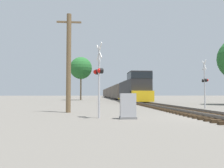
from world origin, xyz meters
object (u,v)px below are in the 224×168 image
at_px(tree_mid_background, 81,68).
at_px(crossing_signal_far, 205,82).
at_px(utility_pole, 69,62).
at_px(freight_train, 114,92).
at_px(relay_cabinet, 128,106).
at_px(crossing_signal_near, 99,75).

bearing_deg(tree_mid_background, crossing_signal_far, -66.71).
bearing_deg(utility_pole, crossing_signal_far, 15.10).
height_order(freight_train, crossing_signal_far, freight_train).
distance_m(crossing_signal_far, utility_pole, 12.62).
height_order(relay_cabinet, tree_mid_background, tree_mid_background).
bearing_deg(crossing_signal_far, relay_cabinet, 141.20).
distance_m(freight_train, utility_pole, 54.54).
xyz_separation_m(freight_train, tree_mid_background, (-9.41, -20.24, 5.32)).
height_order(crossing_signal_far, tree_mid_background, tree_mid_background).
bearing_deg(tree_mid_background, freight_train, 65.06).
distance_m(crossing_signal_near, crossing_signal_far, 12.34).
relative_size(crossing_signal_far, tree_mid_background, 0.46).
xyz_separation_m(freight_train, crossing_signal_far, (3.65, -50.58, 0.59)).
height_order(crossing_signal_near, tree_mid_background, tree_mid_background).
xyz_separation_m(utility_pole, tree_mid_background, (-0.93, 33.61, 3.53)).
distance_m(freight_train, crossing_signal_near, 58.12).
height_order(freight_train, relay_cabinet, freight_train).
bearing_deg(crossing_signal_near, freight_train, 157.19).
bearing_deg(freight_train, tree_mid_background, -114.94).
relative_size(utility_pole, tree_mid_background, 0.74).
bearing_deg(relay_cabinet, utility_pole, 129.41).
xyz_separation_m(freight_train, utility_pole, (-8.48, -53.85, 1.79)).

